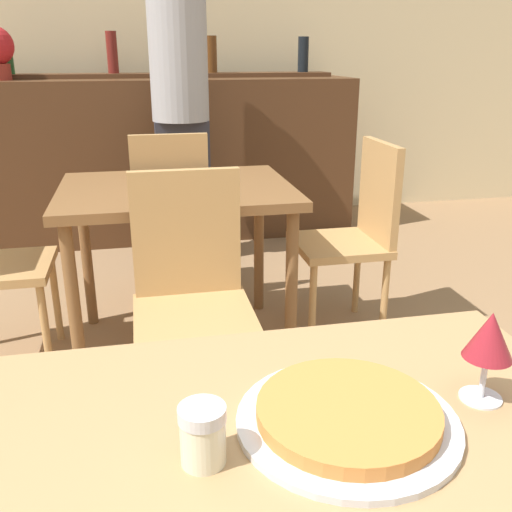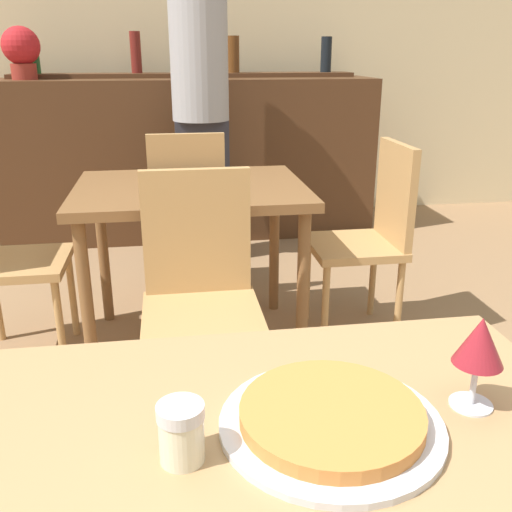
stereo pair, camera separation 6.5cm
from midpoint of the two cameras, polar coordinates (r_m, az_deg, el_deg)
name	(u,v)px [view 1 (the left image)]	position (r m, az deg, el deg)	size (l,w,h in m)	color
wall_back	(159,34)	(4.62, -10.13, 21.04)	(8.00, 0.05, 2.80)	beige
dining_table_near	(305,492)	(0.95, 2.76, -22.56)	(1.02, 0.74, 0.73)	#A87F51
dining_table_far	(177,208)	(2.46, -8.65, 4.81)	(0.97, 0.75, 0.74)	brown
bar_counter	(169,159)	(4.18, -9.15, 9.54)	(2.60, 0.56, 1.10)	#4C2D19
bar_back_shelf	(166,70)	(4.25, -9.43, 17.89)	(2.39, 0.24, 0.30)	#4C2D19
chair_far_side_front	(191,286)	(1.98, -7.47, -3.00)	(0.40, 0.40, 0.90)	tan
chair_far_side_back	(170,206)	(3.02, -9.16, 4.91)	(0.40, 0.40, 0.90)	tan
chair_far_side_right	(356,227)	(2.66, 9.32, 2.87)	(0.40, 0.40, 0.90)	tan
pizza_tray	(348,416)	(0.92, 7.08, -15.60)	(0.35, 0.35, 0.04)	silver
cheese_shaker	(203,434)	(0.84, -7.67, -17.31)	(0.07, 0.07, 0.09)	beige
person_standing	(180,98)	(3.55, -8.13, 15.33)	(0.34, 0.34, 1.85)	#2D2D38
wine_glass	(490,338)	(0.99, 20.57, -7.72)	(0.08, 0.08, 0.16)	silver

